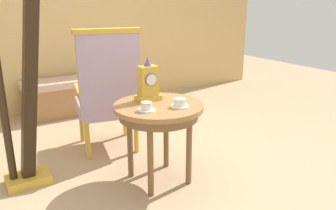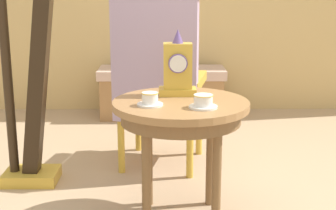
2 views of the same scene
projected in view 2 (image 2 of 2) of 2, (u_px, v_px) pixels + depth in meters
side_table at (181, 116)px, 2.44m from camera, size 0.67×0.67×0.62m
teacup_left at (150, 100)px, 2.33m from camera, size 0.12×0.12×0.06m
teacup_right at (203, 102)px, 2.28m from camera, size 0.13×0.13×0.06m
mantel_clock at (178, 69)px, 2.52m from camera, size 0.19×0.11×0.34m
armchair at (159, 79)px, 3.11m from camera, size 0.63×0.63×1.14m
harp at (30, 66)px, 2.87m from camera, size 0.40×0.24×1.77m
window_bench at (162, 92)px, 4.46m from camera, size 1.12×0.40×0.44m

